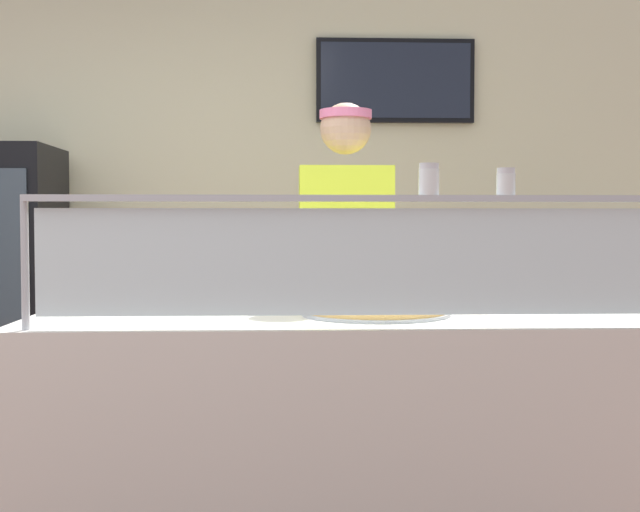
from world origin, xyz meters
TOP-DOWN VIEW (x-y plane):
  - shop_rear_unit at (1.11, 2.41)m, footprint 6.61×0.13m
  - serving_counter at (1.11, 0.33)m, footprint 2.21×0.67m
  - sneeze_guard at (1.11, 0.06)m, footprint 2.03×0.06m
  - pizza_tray at (1.19, 0.40)m, footprint 0.52×0.52m
  - pizza_server at (1.20, 0.38)m, footprint 0.14×0.29m
  - parmesan_shaker at (1.32, 0.06)m, footprint 0.06×0.06m
  - pepper_flake_shaker at (1.55, 0.06)m, footprint 0.06×0.06m
  - worker_figure at (1.13, 0.94)m, footprint 0.41×0.50m

SIDE VIEW (x-z plane):
  - serving_counter at x=1.11m, z-range 0.00..0.95m
  - pizza_tray at x=1.19m, z-range 0.95..0.99m
  - pizza_server at x=1.20m, z-range 0.99..0.99m
  - worker_figure at x=1.13m, z-range 0.13..1.89m
  - sneeze_guard at x=1.11m, z-range 1.01..1.41m
  - shop_rear_unit at x=1.11m, z-range 0.01..2.71m
  - pepper_flake_shaker at x=1.55m, z-range 1.35..1.43m
  - parmesan_shaker at x=1.32m, z-range 1.35..1.45m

